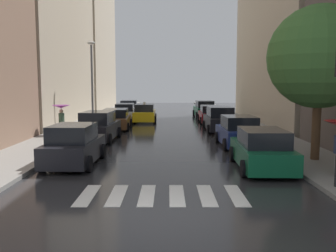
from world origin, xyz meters
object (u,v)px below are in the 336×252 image
(parked_car_right_nearest, at_px, (263,150))
(parked_car_right_third, at_px, (220,120))
(parked_car_left_fourth, at_px, (126,113))
(parked_car_right_fifth, at_px, (205,109))
(pedestrian_foreground, at_px, (62,112))
(parked_car_left_fifth, at_px, (130,109))
(taxi_midroad, at_px, (145,113))
(parked_car_left_second, at_px, (99,127))
(parked_car_right_second, at_px, (239,132))
(street_tree_right, at_px, (320,57))
(parked_car_right_fourth, at_px, (211,115))
(parked_car_left_nearest, at_px, (75,146))
(lamp_post_left, at_px, (93,78))
(parked_car_left_third, at_px, (117,119))

(parked_car_right_nearest, xyz_separation_m, parked_car_right_third, (-0.01, 11.93, 0.07))
(parked_car_left_fourth, bearing_deg, parked_car_right_fifth, -62.41)
(pedestrian_foreground, bearing_deg, parked_car_right_fifth, -82.25)
(parked_car_left_fourth, height_order, pedestrian_foreground, pedestrian_foreground)
(parked_car_left_fifth, xyz_separation_m, parked_car_right_fifth, (7.94, -1.02, -0.00))
(parked_car_right_nearest, relative_size, taxi_midroad, 0.96)
(parked_car_left_second, bearing_deg, parked_car_right_second, -101.90)
(parked_car_left_fourth, relative_size, parked_car_right_second, 1.12)
(street_tree_right, bearing_deg, parked_car_right_fourth, 98.86)
(parked_car_right_second, xyz_separation_m, parked_car_right_fourth, (-0.10, 12.48, -0.05))
(parked_car_right_third, bearing_deg, parked_car_left_nearest, 145.20)
(pedestrian_foreground, xyz_separation_m, street_tree_right, (13.07, -7.75, 2.88))
(parked_car_left_fourth, distance_m, taxi_midroad, 1.94)
(parked_car_left_fifth, xyz_separation_m, parked_car_right_fourth, (7.85, -6.99, -0.06))
(parked_car_left_fifth, relative_size, parked_car_right_fifth, 1.00)
(parked_car_right_third, xyz_separation_m, taxi_midroad, (-5.81, 6.74, -0.06))
(parked_car_left_nearest, relative_size, pedestrian_foreground, 2.21)
(parked_car_right_nearest, bearing_deg, lamp_post_left, 36.55)
(parked_car_left_fourth, bearing_deg, parked_car_left_fifth, -0.36)
(parked_car_left_nearest, distance_m, parked_car_right_nearest, 7.67)
(parked_car_left_nearest, height_order, pedestrian_foreground, pedestrian_foreground)
(parked_car_left_third, relative_size, parked_car_right_fourth, 1.02)
(parked_car_left_fourth, height_order, parked_car_right_nearest, parked_car_left_fourth)
(parked_car_left_second, bearing_deg, parked_car_right_fourth, -34.31)
(parked_car_left_second, xyz_separation_m, parked_car_right_fifth, (7.91, 16.40, -0.03))
(parked_car_left_nearest, height_order, parked_car_right_fifth, parked_car_left_nearest)
(parked_car_left_nearest, distance_m, parked_car_right_second, 8.95)
(parked_car_left_fifth, height_order, pedestrian_foreground, pedestrian_foreground)
(parked_car_left_third, bearing_deg, pedestrian_foreground, 144.18)
(lamp_post_left, bearing_deg, parked_car_right_nearest, -55.15)
(parked_car_right_nearest, distance_m, parked_car_right_fifth, 23.76)
(parked_car_left_fourth, distance_m, parked_car_right_fourth, 7.79)
(parked_car_left_fifth, bearing_deg, parked_car_left_nearest, 178.17)
(parked_car_left_second, bearing_deg, taxi_midroad, -7.55)
(parked_car_right_nearest, height_order, parked_car_right_fourth, parked_car_right_nearest)
(parked_car_left_fifth, distance_m, parked_car_right_fourth, 10.51)
(taxi_midroad, relative_size, lamp_post_left, 0.72)
(parked_car_left_second, xyz_separation_m, street_tree_right, (10.42, -6.19, 3.64))
(pedestrian_foreground, distance_m, lamp_post_left, 5.28)
(parked_car_right_fifth, xyz_separation_m, pedestrian_foreground, (-10.56, -14.84, 0.79))
(parked_car_right_third, distance_m, pedestrian_foreground, 10.92)
(parked_car_right_second, xyz_separation_m, street_tree_right, (2.49, -4.14, 3.68))
(parked_car_left_fifth, xyz_separation_m, street_tree_right, (10.44, -23.61, 3.67))
(parked_car_left_second, bearing_deg, lamp_post_left, 17.11)
(pedestrian_foreground, bearing_deg, lamp_post_left, -59.46)
(parked_car_left_third, relative_size, parked_car_right_third, 1.01)
(parked_car_right_second, bearing_deg, parked_car_left_fifth, 20.95)
(pedestrian_foreground, height_order, lamp_post_left, lamp_post_left)
(parked_car_left_fifth, relative_size, parked_car_right_nearest, 0.97)
(parked_car_left_second, relative_size, parked_car_left_fifth, 1.08)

